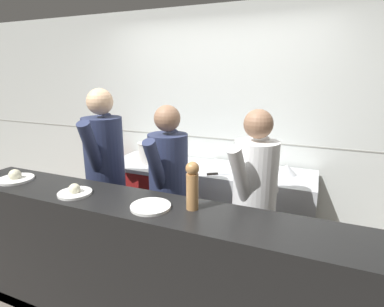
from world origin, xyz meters
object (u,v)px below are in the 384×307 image
object	(u,v)px
plated_dish_appetiser	(75,192)
plated_dish_main	(15,178)
chef_sous	(169,190)
chef_line	(254,202)
chefs_knife	(223,174)
plated_dish_dessert	(151,207)
mixing_bowl_steel	(286,169)
stock_pot	(148,152)
oven_range	(161,198)
chef_head_cook	(106,173)
pepper_mill	(192,185)

from	to	relation	value
plated_dish_appetiser	plated_dish_main	bearing A→B (deg)	176.51
chef_sous	chef_line	size ratio (longest dim) A/B	1.00
chefs_knife	chef_line	distance (m)	0.69
plated_dish_dessert	mixing_bowl_steel	bearing A→B (deg)	63.96
stock_pot	chef_line	world-z (taller)	chef_line
chefs_knife	chef_line	world-z (taller)	chef_line
oven_range	chef_head_cook	xyz separation A→B (m)	(-0.16, -0.76, 0.53)
chef_line	pepper_mill	bearing A→B (deg)	-98.74
stock_pot	pepper_mill	size ratio (longest dim) A/B	0.74
chefs_knife	plated_dish_main	size ratio (longest dim) A/B	1.25
chef_head_cook	chef_sous	size ratio (longest dim) A/B	1.07
chefs_knife	chef_sous	distance (m)	0.65
pepper_mill	chef_sous	size ratio (longest dim) A/B	0.19
pepper_mill	chef_sous	xyz separation A→B (m)	(-0.44, 0.53, -0.30)
chef_sous	chef_line	distance (m)	0.73
stock_pot	plated_dish_appetiser	xyz separation A→B (m)	(0.20, -1.34, 0.05)
plated_dish_dessert	chef_line	bearing A→B (deg)	49.84
oven_range	chef_line	xyz separation A→B (m)	(1.23, -0.72, 0.47)
plated_dish_appetiser	chef_head_cook	distance (m)	0.67
oven_range	pepper_mill	size ratio (longest dim) A/B	3.50
stock_pot	chef_sous	world-z (taller)	chef_sous
mixing_bowl_steel	plated_dish_main	distance (m)	2.43
stock_pot	chef_sous	distance (m)	0.95
pepper_mill	chefs_knife	bearing A→B (deg)	96.88
mixing_bowl_steel	chef_sous	size ratio (longest dim) A/B	0.13
chefs_knife	pepper_mill	world-z (taller)	pepper_mill
chef_sous	plated_dish_dessert	bearing A→B (deg)	-73.60
chefs_knife	plated_dish_main	world-z (taller)	plated_dish_main
oven_range	pepper_mill	bearing A→B (deg)	-53.45
mixing_bowl_steel	plated_dish_dessert	world-z (taller)	plated_dish_dessert
plated_dish_dessert	chef_head_cook	xyz separation A→B (m)	(-0.85, 0.61, -0.08)
pepper_mill	chef_head_cook	size ratio (longest dim) A/B	0.18
plated_dish_appetiser	chef_line	bearing A→B (deg)	29.70
stock_pot	chef_sous	xyz separation A→B (m)	(0.62, -0.71, -0.10)
pepper_mill	mixing_bowl_steel	bearing A→B (deg)	71.55
chef_head_cook	oven_range	bearing A→B (deg)	63.79
oven_range	chefs_knife	bearing A→B (deg)	-12.33
plated_dish_main	chef_line	distance (m)	1.93
plated_dish_dessert	chef_head_cook	distance (m)	1.04
chef_head_cook	plated_dish_dessert	bearing A→B (deg)	-50.32
chef_head_cook	chef_sous	xyz separation A→B (m)	(0.66, 0.01, -0.07)
plated_dish_dessert	chef_line	distance (m)	0.85
plated_dish_main	plated_dish_dessert	bearing A→B (deg)	-1.06
chef_head_cook	pepper_mill	bearing A→B (deg)	-39.79
stock_pot	mixing_bowl_steel	xyz separation A→B (m)	(1.52, 0.11, -0.05)
oven_range	pepper_mill	xyz separation A→B (m)	(0.94, -1.27, 0.77)
chefs_knife	plated_dish_main	distance (m)	1.82
chef_line	plated_dish_dessert	bearing A→B (deg)	-111.22
chef_line	chefs_knife	bearing A→B (deg)	146.74
stock_pot	mixing_bowl_steel	size ratio (longest dim) A/B	1.13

